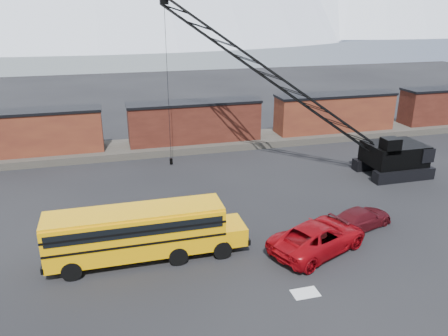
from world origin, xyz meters
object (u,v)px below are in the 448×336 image
at_px(red_pickup, 318,237).
at_px(maroon_suv, 361,218).
at_px(school_bus, 142,231).
at_px(crawler_crane, 273,78).

relative_size(red_pickup, maroon_suv, 1.39).
bearing_deg(red_pickup, school_bus, 56.89).
bearing_deg(maroon_suv, school_bus, 72.28).
height_order(school_bus, red_pickup, school_bus).
distance_m(red_pickup, maroon_suv, 4.55).
xyz_separation_m(school_bus, red_pickup, (10.28, -1.79, -0.88)).
bearing_deg(school_bus, red_pickup, -9.89).
bearing_deg(red_pickup, crawler_crane, -31.93).
relative_size(school_bus, crawler_crane, 0.54).
bearing_deg(school_bus, crawler_crane, 44.18).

